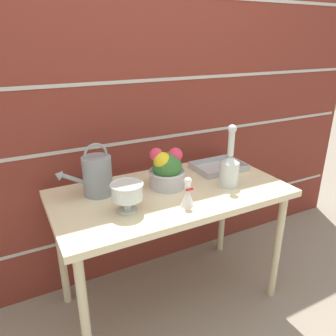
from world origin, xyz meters
name	(u,v)px	position (x,y,z in m)	size (l,w,h in m)	color
ground_plane	(170,297)	(0.00, 0.00, 0.00)	(12.00, 12.00, 0.00)	gray
brick_wall	(138,110)	(0.00, 0.43, 1.10)	(3.60, 0.08, 2.20)	maroon
patio_table	(171,203)	(0.00, 0.00, 0.67)	(1.27, 0.66, 0.74)	beige
watering_can	(97,175)	(-0.36, 0.14, 0.85)	(0.30, 0.15, 0.28)	gray
crystal_pedestal_bowl	(127,192)	(-0.29, -0.11, 0.84)	(0.16, 0.16, 0.14)	silver
flower_planter	(167,170)	(0.00, 0.05, 0.84)	(0.21, 0.21, 0.23)	#BCBCC1
glass_decanter	(229,167)	(0.32, -0.09, 0.85)	(0.11, 0.11, 0.35)	silver
figurine_vase	(188,195)	(-0.01, -0.19, 0.80)	(0.07, 0.07, 0.15)	white
wire_tray	(219,168)	(0.41, 0.13, 0.75)	(0.31, 0.23, 0.04)	#B7B7BC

